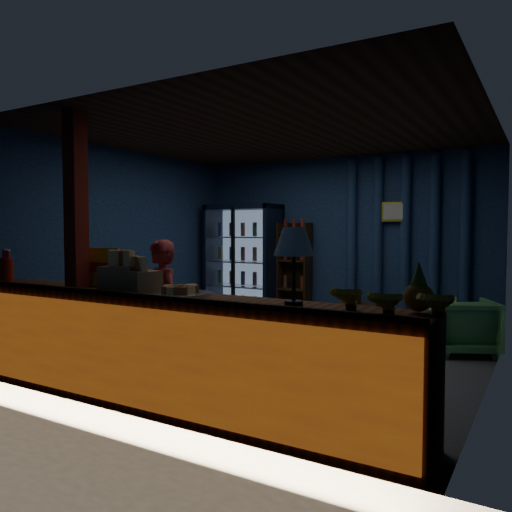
{
  "coord_description": "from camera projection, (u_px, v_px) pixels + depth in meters",
  "views": [
    {
      "loc": [
        2.77,
        -5.07,
        1.49
      ],
      "look_at": [
        -0.1,
        -0.2,
        1.19
      ],
      "focal_mm": 35.0,
      "sensor_mm": 36.0,
      "label": 1
    }
  ],
  "objects": [
    {
      "name": "ground",
      "position": [
        272.0,
        357.0,
        5.85
      ],
      "size": [
        4.6,
        4.6,
        0.0
      ],
      "primitive_type": "plane",
      "color": "#515154",
      "rests_on": "ground"
    },
    {
      "name": "room_walls",
      "position": [
        272.0,
        223.0,
        5.77
      ],
      "size": [
        4.6,
        4.6,
        4.6
      ],
      "color": "navy",
      "rests_on": "ground"
    },
    {
      "name": "counter",
      "position": [
        163.0,
        351.0,
        4.18
      ],
      "size": [
        4.4,
        0.57,
        0.99
      ],
      "color": "brown",
      "rests_on": "ground"
    },
    {
      "name": "support_post",
      "position": [
        77.0,
        250.0,
        4.68
      ],
      "size": [
        0.16,
        0.16,
        2.6
      ],
      "primitive_type": "cube",
      "color": "maroon",
      "rests_on": "ground"
    },
    {
      "name": "beverage_cooler",
      "position": [
        245.0,
        264.0,
        8.23
      ],
      "size": [
        1.2,
        0.62,
        1.9
      ],
      "color": "black",
      "rests_on": "ground"
    },
    {
      "name": "bottle_shelf",
      "position": [
        295.0,
        274.0,
        7.93
      ],
      "size": [
        0.5,
        0.28,
        1.6
      ],
      "color": "#332410",
      "rests_on": "ground"
    },
    {
      "name": "curtain_folds",
      "position": [
        405.0,
        243.0,
        7.12
      ],
      "size": [
        1.74,
        0.14,
        2.5
      ],
      "color": "navy",
      "rests_on": "room_walls"
    },
    {
      "name": "framed_picture",
      "position": [
        394.0,
        212.0,
        7.13
      ],
      "size": [
        0.36,
        0.04,
        0.28
      ],
      "color": "gold",
      "rests_on": "room_walls"
    },
    {
      "name": "shopkeeper",
      "position": [
        161.0,
        310.0,
        4.91
      ],
      "size": [
        0.6,
        0.51,
        1.39
      ],
      "primitive_type": "imported",
      "rotation": [
        0.0,
        0.0,
        -0.43
      ],
      "color": "maroon",
      "rests_on": "ground"
    },
    {
      "name": "green_chair",
      "position": [
        463.0,
        326.0,
        6.0
      ],
      "size": [
        0.95,
        0.96,
        0.66
      ],
      "primitive_type": "imported",
      "rotation": [
        0.0,
        0.0,
        3.58
      ],
      "color": "#62BF5F",
      "rests_on": "ground"
    },
    {
      "name": "side_table",
      "position": [
        357.0,
        321.0,
        6.77
      ],
      "size": [
        0.58,
        0.44,
        0.59
      ],
      "color": "#332410",
      "rests_on": "ground"
    },
    {
      "name": "yellow_sign",
      "position": [
        97.0,
        267.0,
        4.78
      ],
      "size": [
        0.47,
        0.16,
        0.37
      ],
      "color": "#E5AB0C",
      "rests_on": "counter"
    },
    {
      "name": "soda_bottles",
      "position": [
        7.0,
        269.0,
        5.14
      ],
      "size": [
        0.28,
        0.19,
        0.34
      ],
      "color": "#AE1C0B",
      "rests_on": "counter"
    },
    {
      "name": "snack_box_left",
      "position": [
        141.0,
        280.0,
        4.24
      ],
      "size": [
        0.35,
        0.32,
        0.32
      ],
      "color": "#A87451",
      "rests_on": "counter"
    },
    {
      "name": "snack_box_centre",
      "position": [
        123.0,
        277.0,
        4.38
      ],
      "size": [
        0.38,
        0.33,
        0.36
      ],
      "color": "#A87451",
      "rests_on": "counter"
    },
    {
      "name": "pastry_tray",
      "position": [
        180.0,
        292.0,
        4.07
      ],
      "size": [
        0.51,
        0.51,
        0.08
      ],
      "color": "silver",
      "rests_on": "counter"
    },
    {
      "name": "banana_bunches",
      "position": [
        390.0,
        301.0,
        3.15
      ],
      "size": [
        0.82,
        0.31,
        0.18
      ],
      "color": "gold",
      "rests_on": "counter"
    },
    {
      "name": "table_lamp",
      "position": [
        294.0,
        245.0,
        3.48
      ],
      "size": [
        0.28,
        0.28,
        0.56
      ],
      "color": "black",
      "rests_on": "counter"
    },
    {
      "name": "pineapple",
      "position": [
        419.0,
        292.0,
        3.23
      ],
      "size": [
        0.19,
        0.19,
        0.33
      ],
      "color": "#966A1B",
      "rests_on": "counter"
    }
  ]
}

